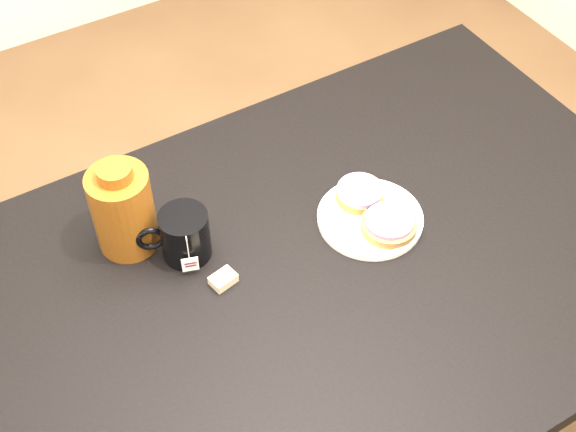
{
  "coord_description": "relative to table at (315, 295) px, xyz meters",
  "views": [
    {
      "loc": [
        -0.5,
        -0.73,
        1.89
      ],
      "look_at": [
        -0.01,
        0.09,
        0.81
      ],
      "focal_mm": 50.0,
      "sensor_mm": 36.0,
      "label": 1
    }
  ],
  "objects": [
    {
      "name": "bagel_front",
      "position": [
        0.16,
        0.0,
        0.11
      ],
      "size": [
        0.13,
        0.13,
        0.03
      ],
      "color": "brown",
      "rests_on": "plate"
    },
    {
      "name": "table",
      "position": [
        0.0,
        0.0,
        0.0
      ],
      "size": [
        1.4,
        0.9,
        0.75
      ],
      "color": "black",
      "rests_on": "ground_plane"
    },
    {
      "name": "bagel_package",
      "position": [
        -0.26,
        0.23,
        0.17
      ],
      "size": [
        0.14,
        0.14,
        0.19
      ],
      "rotation": [
        0.0,
        0.0,
        -0.38
      ],
      "color": "#562A0B",
      "rests_on": "table"
    },
    {
      "name": "plate",
      "position": [
        0.15,
        0.05,
        0.09
      ],
      "size": [
        0.2,
        0.2,
        0.01
      ],
      "color": "white",
      "rests_on": "table"
    },
    {
      "name": "mug",
      "position": [
        -0.18,
        0.15,
        0.13
      ],
      "size": [
        0.14,
        0.11,
        0.1
      ],
      "rotation": [
        0.0,
        0.0,
        -0.32
      ],
      "color": "black",
      "rests_on": "table"
    },
    {
      "name": "bagel_back",
      "position": [
        0.16,
        0.09,
        0.11
      ],
      "size": [
        0.1,
        0.1,
        0.03
      ],
      "color": "brown",
      "rests_on": "plate"
    },
    {
      "name": "teabag_pouch",
      "position": [
        -0.16,
        0.06,
        0.09
      ],
      "size": [
        0.05,
        0.04,
        0.02
      ],
      "primitive_type": "cube",
      "rotation": [
        0.0,
        0.0,
        0.2
      ],
      "color": "#C6B793",
      "rests_on": "table"
    }
  ]
}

